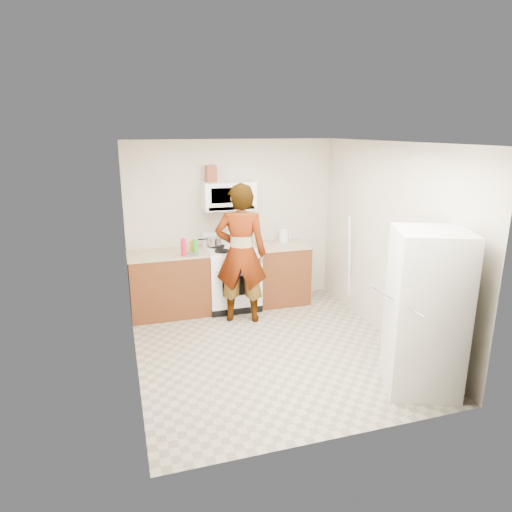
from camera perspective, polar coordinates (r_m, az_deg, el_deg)
name	(u,v)px	position (r m, az deg, el deg)	size (l,w,h in m)	color
floor	(269,348)	(5.81, 1.69, -11.47)	(3.60, 3.60, 0.00)	gray
back_wall	(233,223)	(7.03, -2.95, 4.16)	(3.20, 0.02, 2.50)	beige
right_wall	(388,242)	(6.05, 16.20, 1.66)	(0.02, 3.60, 2.50)	beige
cabinet_left	(169,285)	(6.78, -10.78, -3.56)	(1.12, 0.62, 0.90)	#5D2D16
counter_left	(168,254)	(6.64, -10.99, 0.25)	(1.14, 0.64, 0.04)	tan
cabinet_right	(280,274)	(7.15, 3.03, -2.27)	(0.80, 0.62, 0.90)	#5D2D16
counter_right	(281,245)	(7.02, 3.08, 1.36)	(0.82, 0.64, 0.04)	tan
gas_range	(232,277)	(6.91, -3.03, -2.60)	(0.76, 0.65, 1.13)	white
microwave	(229,196)	(6.76, -3.45, 7.56)	(0.76, 0.38, 0.40)	white
person	(241,254)	(6.30, -1.89, 0.29)	(0.71, 0.47, 1.96)	tan
fridge	(425,311)	(4.99, 20.42, -6.52)	(0.70, 0.70, 1.70)	beige
kettle	(284,236)	(7.16, 3.46, 2.51)	(0.15, 0.15, 0.18)	white
jug	(211,174)	(6.69, -5.66, 10.19)	(0.14, 0.14, 0.24)	maroon
saucepan	(214,241)	(6.89, -5.26, 1.88)	(0.22, 0.22, 0.12)	silver
tray	(245,247)	(6.78, -1.42, 1.19)	(0.25, 0.16, 0.05)	white
bottle_spray	(184,247)	(6.40, -9.04, 1.07)	(0.07, 0.07, 0.24)	red
bottle_hot_sauce	(191,246)	(6.61, -8.14, 1.18)	(0.05, 0.05, 0.16)	orange
bottle_green_cap	(195,246)	(6.53, -7.65, 1.20)	(0.06, 0.06, 0.20)	#1B9920
pot_lid	(190,254)	(6.48, -8.27, 0.21)	(0.26, 0.26, 0.01)	white
broom	(349,263)	(6.87, 11.59, -0.81)	(0.03, 0.03, 1.48)	white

